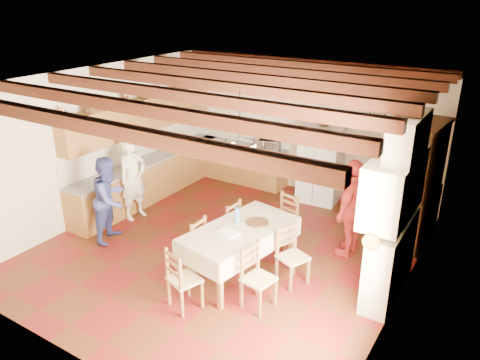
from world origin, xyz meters
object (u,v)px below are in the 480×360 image
at_px(chair_right_near, 259,278).
at_px(chair_end_far, 283,221).
at_px(chair_left_near, 191,244).
at_px(person_woman_blue, 110,199).
at_px(refrigerator, 321,164).
at_px(person_man, 133,178).
at_px(microwave, 270,145).
at_px(person_woman_red, 352,208).
at_px(chair_end_near, 184,278).
at_px(dining_table, 240,233).
at_px(chair_left_far, 226,225).
at_px(hutch, 420,184).
at_px(chair_right_far, 293,256).

distance_m(chair_right_near, chair_end_far, 1.88).
distance_m(chair_left_near, person_woman_blue, 1.90).
xyz_separation_m(refrigerator, person_man, (-2.83, -2.77, -0.00)).
height_order(chair_left_near, microwave, microwave).
bearing_deg(chair_right_near, person_woman_red, -5.84).
bearing_deg(refrigerator, chair_left_near, -104.28).
height_order(chair_end_near, microwave, microwave).
bearing_deg(dining_table, chair_left_near, -157.71).
bearing_deg(person_man, person_woman_red, -70.82).
distance_m(chair_left_far, chair_end_far, 1.04).
bearing_deg(chair_left_near, hutch, 133.75).
bearing_deg(person_woman_blue, person_woman_red, -79.62).
distance_m(refrigerator, person_woman_blue, 4.45).
xyz_separation_m(chair_end_far, person_man, (-3.05, -0.59, 0.37)).
bearing_deg(microwave, person_woman_red, -54.92).
bearing_deg(chair_right_near, chair_right_far, -1.18).
bearing_deg(chair_right_far, chair_left_far, 100.88).
bearing_deg(person_woman_red, chair_end_far, -66.55).
distance_m(chair_left_near, chair_right_near, 1.46).
bearing_deg(refrigerator, person_woman_red, -57.69).
distance_m(chair_end_near, person_woman_red, 3.12).
relative_size(chair_left_near, chair_right_near, 1.00).
bearing_deg(chair_end_far, chair_right_near, -61.14).
xyz_separation_m(chair_right_near, person_woman_red, (0.60, 2.15, 0.39)).
bearing_deg(person_woman_red, microwave, -119.36).
bearing_deg(hutch, microwave, 171.35).
bearing_deg(chair_end_near, chair_right_far, -108.35).
height_order(chair_right_near, person_woman_blue, person_woman_blue).
xyz_separation_m(dining_table, person_woman_blue, (-2.63, -0.24, 0.04)).
xyz_separation_m(person_man, person_woman_blue, (0.28, -0.88, -0.04)).
bearing_deg(chair_end_near, chair_end_far, -79.44).
distance_m(chair_right_far, person_woman_red, 1.47).
bearing_deg(chair_left_far, chair_left_near, -4.95).
distance_m(chair_right_far, person_woman_blue, 3.50).
height_order(chair_left_far, chair_right_far, same).
bearing_deg(chair_left_far, chair_end_near, 17.00).
xyz_separation_m(chair_right_far, chair_end_far, (-0.69, 1.01, 0.00)).
xyz_separation_m(chair_end_far, person_woman_blue, (-2.77, -1.47, 0.32)).
xyz_separation_m(person_woman_blue, microwave, (1.24, 3.75, 0.23)).
height_order(chair_left_far, microwave, microwave).
bearing_deg(chair_left_near, microwave, -172.58).
relative_size(dining_table, chair_right_near, 2.15).
height_order(chair_right_far, person_man, person_man).
relative_size(chair_end_near, chair_end_far, 1.00).
xyz_separation_m(dining_table, person_man, (-2.91, 0.65, 0.09)).
bearing_deg(chair_right_far, refrigerator, 38.99).
distance_m(refrigerator, hutch, 2.35).
distance_m(person_man, person_woman_red, 4.28).
bearing_deg(refrigerator, microwave, 171.96).
distance_m(person_woman_blue, microwave, 3.95).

